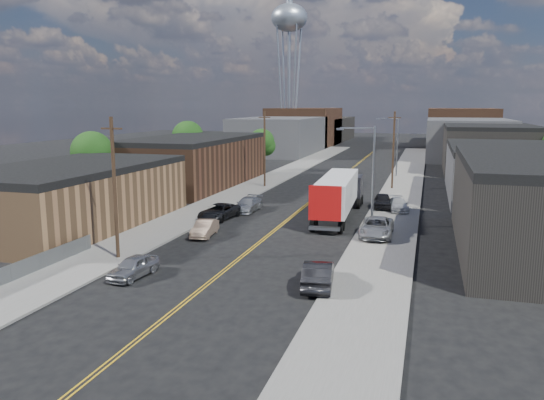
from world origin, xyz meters
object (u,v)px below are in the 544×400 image
Objects in this scene: water_tower at (289,23)px; car_right_lot_b at (398,204)px; car_left_d at (248,205)px; car_right_oncoming at (318,274)px; car_left_c at (219,212)px; car_right_lot_c at (383,201)px; car_left_b at (205,228)px; car_left_a at (133,267)px; car_right_lot_a at (377,227)px; car_ahead_truck at (347,179)px; semi_truck at (340,192)px.

water_tower reaches higher than car_right_lot_b.
car_right_oncoming is at bearing -58.62° from car_left_d.
car_left_c is 1.07× the size of car_right_oncoming.
car_left_d is 23.64m from car_right_oncoming.
car_right_lot_c reaches higher than car_left_c.
car_left_b is at bearing -79.54° from water_tower.
water_tower is 88.16m from car_left_d.
car_left_c reaches higher than car_left_b.
car_right_lot_a is (13.79, 14.60, 0.23)m from car_left_a.
car_right_lot_c reaches higher than car_ahead_truck.
semi_truck is 11.91m from car_left_c.
car_right_oncoming is at bearing -100.26° from car_right_lot_a.
car_right_lot_b is 1.94m from car_right_lot_c.
car_left_d reaches higher than car_left_b.
car_ahead_truck is at bearing 104.64° from car_right_lot_c.
car_ahead_truck is at bearing 102.38° from car_right_lot_a.
car_right_oncoming is (28.60, -101.76, -29.84)m from water_tower.
semi_truck is 3.70× the size of car_right_lot_b.
car_left_c is (15.60, -85.50, -29.92)m from water_tower.
car_right_lot_a reaches higher than car_left_a.
car_right_lot_c is at bearing 70.02° from car_left_a.
car_right_lot_a is at bearing -26.55° from car_left_d.
car_right_lot_b is (14.86, 26.26, 0.10)m from car_left_a.
car_left_a is at bearing -115.83° from semi_truck.
car_right_oncoming reaches higher than car_left_d.
car_right_lot_a is 12.67m from car_right_lot_c.
car_left_c is at bearing -79.66° from water_tower.
car_left_d reaches higher than car_left_a.
semi_truck reaches higher than car_right_lot_c.
car_right_lot_b is at bearing -67.52° from water_tower.
car_right_lot_b is at bearing 66.37° from car_left_a.
car_ahead_truck is at bearing 94.16° from semi_truck.
car_right_lot_b reaches higher than car_ahead_truck.
car_right_lot_a is 30.46m from car_ahead_truck.
semi_truck is 3.29× the size of car_right_oncoming.
car_right_lot_c is at bearing 23.35° from car_left_d.
car_left_d is (1.40, 4.34, -0.02)m from car_left_c.
car_right_lot_a reaches higher than car_right_lot_c.
car_right_lot_b is (5.36, 3.99, -1.61)m from semi_truck.
car_left_d is 0.89× the size of car_right_lot_a.
car_left_d is at bearing -175.10° from car_right_lot_b.
car_left_b is at bearing -133.29° from semi_truck.
car_left_b is (-9.50, -11.09, -1.72)m from semi_truck.
water_tower is at bearing -82.01° from car_right_oncoming.
car_left_b is 0.83× the size of car_left_d.
car_left_d is (-9.50, -0.17, -1.68)m from semi_truck.
water_tower reaches higher than car_left_c.
car_left_a is 17.81m from car_left_c.
car_right_lot_c is (30.20, -76.00, -29.76)m from water_tower.
car_ahead_truck is at bearing 87.07° from car_left_a.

